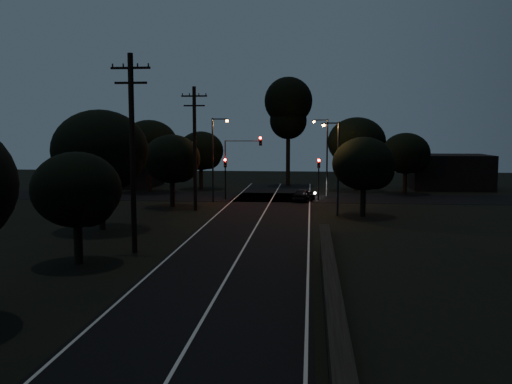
{
  "coord_description": "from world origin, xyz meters",
  "views": [
    {
      "loc": [
        3.84,
        -15.73,
        6.8
      ],
      "look_at": [
        0.0,
        24.0,
        2.5
      ],
      "focal_mm": 40.0,
      "sensor_mm": 36.0,
      "label": 1
    }
  ],
  "objects_px": {
    "streetlight_c": "(336,162)",
    "tall_pine": "(288,108)",
    "car": "(304,195)",
    "streetlight_a": "(215,154)",
    "signal_mast": "(242,156)",
    "utility_pole_far": "(195,146)",
    "signal_right": "(319,172)",
    "signal_left": "(225,171)",
    "streetlight_b": "(325,152)",
    "utility_pole_mid": "(132,150)"
  },
  "relations": [
    {
      "from": "car",
      "to": "utility_pole_far",
      "type": "bearing_deg",
      "value": 55.13
    },
    {
      "from": "streetlight_c",
      "to": "tall_pine",
      "type": "bearing_deg",
      "value": 100.93
    },
    {
      "from": "signal_mast",
      "to": "car",
      "type": "distance_m",
      "value": 7.19
    },
    {
      "from": "tall_pine",
      "to": "signal_right",
      "type": "distance_m",
      "value": 16.87
    },
    {
      "from": "tall_pine",
      "to": "car",
      "type": "height_order",
      "value": "tall_pine"
    },
    {
      "from": "utility_pole_mid",
      "to": "signal_mast",
      "type": "distance_m",
      "value": 25.22
    },
    {
      "from": "streetlight_a",
      "to": "streetlight_b",
      "type": "height_order",
      "value": "same"
    },
    {
      "from": "utility_pole_mid",
      "to": "streetlight_a",
      "type": "xyz_separation_m",
      "value": [
        0.69,
        23.0,
        -1.1
      ]
    },
    {
      "from": "signal_right",
      "to": "car",
      "type": "xyz_separation_m",
      "value": [
        -1.4,
        -0.64,
        -2.22
      ]
    },
    {
      "from": "signal_right",
      "to": "streetlight_b",
      "type": "relative_size",
      "value": 0.51
    },
    {
      "from": "utility_pole_mid",
      "to": "streetlight_b",
      "type": "height_order",
      "value": "utility_pole_mid"
    },
    {
      "from": "signal_right",
      "to": "tall_pine",
      "type": "bearing_deg",
      "value": 103.49
    },
    {
      "from": "streetlight_a",
      "to": "utility_pole_far",
      "type": "bearing_deg",
      "value": -96.59
    },
    {
      "from": "tall_pine",
      "to": "streetlight_a",
      "type": "height_order",
      "value": "tall_pine"
    },
    {
      "from": "tall_pine",
      "to": "streetlight_c",
      "type": "height_order",
      "value": "tall_pine"
    },
    {
      "from": "utility_pole_mid",
      "to": "signal_left",
      "type": "distance_m",
      "value": 25.19
    },
    {
      "from": "utility_pole_far",
      "to": "signal_right",
      "type": "height_order",
      "value": "utility_pole_far"
    },
    {
      "from": "utility_pole_far",
      "to": "car",
      "type": "xyz_separation_m",
      "value": [
        9.2,
        7.35,
        -4.87
      ]
    },
    {
      "from": "tall_pine",
      "to": "car",
      "type": "distance_m",
      "value": 18.2
    },
    {
      "from": "signal_right",
      "to": "streetlight_c",
      "type": "distance_m",
      "value": 10.18
    },
    {
      "from": "signal_mast",
      "to": "streetlight_b",
      "type": "distance_m",
      "value": 9.15
    },
    {
      "from": "utility_pole_far",
      "to": "signal_left",
      "type": "distance_m",
      "value": 8.53
    },
    {
      "from": "signal_mast",
      "to": "signal_left",
      "type": "bearing_deg",
      "value": -179.87
    },
    {
      "from": "tall_pine",
      "to": "streetlight_a",
      "type": "xyz_separation_m",
      "value": [
        -6.31,
        -17.0,
        -5.0
      ]
    },
    {
      "from": "signal_mast",
      "to": "streetlight_c",
      "type": "height_order",
      "value": "streetlight_c"
    },
    {
      "from": "streetlight_a",
      "to": "streetlight_b",
      "type": "bearing_deg",
      "value": 29.48
    },
    {
      "from": "streetlight_a",
      "to": "car",
      "type": "distance_m",
      "value": 9.5
    },
    {
      "from": "signal_mast",
      "to": "streetlight_c",
      "type": "xyz_separation_m",
      "value": [
        8.74,
        -9.99,
        0.01
      ]
    },
    {
      "from": "tall_pine",
      "to": "utility_pole_far",
      "type": "bearing_deg",
      "value": -106.93
    },
    {
      "from": "signal_left",
      "to": "signal_mast",
      "type": "distance_m",
      "value": 2.26
    },
    {
      "from": "tall_pine",
      "to": "streetlight_c",
      "type": "relative_size",
      "value": 1.78
    },
    {
      "from": "streetlight_a",
      "to": "signal_right",
      "type": "bearing_deg",
      "value": 11.34
    },
    {
      "from": "streetlight_a",
      "to": "car",
      "type": "xyz_separation_m",
      "value": [
        8.51,
        1.35,
        -4.02
      ]
    },
    {
      "from": "tall_pine",
      "to": "streetlight_a",
      "type": "relative_size",
      "value": 1.67
    },
    {
      "from": "utility_pole_mid",
      "to": "car",
      "type": "bearing_deg",
      "value": 69.3
    },
    {
      "from": "streetlight_c",
      "to": "signal_mast",
      "type": "bearing_deg",
      "value": 131.19
    },
    {
      "from": "signal_mast",
      "to": "streetlight_c",
      "type": "relative_size",
      "value": 0.83
    },
    {
      "from": "tall_pine",
      "to": "signal_left",
      "type": "xyz_separation_m",
      "value": [
        -5.6,
        -15.01,
        -6.8
      ]
    },
    {
      "from": "utility_pole_far",
      "to": "car",
      "type": "distance_m",
      "value": 12.74
    },
    {
      "from": "streetlight_a",
      "to": "streetlight_c",
      "type": "xyz_separation_m",
      "value": [
        11.14,
        -8.0,
        -0.29
      ]
    },
    {
      "from": "tall_pine",
      "to": "car",
      "type": "relative_size",
      "value": 3.68
    },
    {
      "from": "signal_mast",
      "to": "streetlight_a",
      "type": "xyz_separation_m",
      "value": [
        -2.39,
        -1.99,
        0.3
      ]
    },
    {
      "from": "signal_right",
      "to": "signal_mast",
      "type": "relative_size",
      "value": 0.66
    },
    {
      "from": "utility_pole_mid",
      "to": "streetlight_c",
      "type": "bearing_deg",
      "value": 51.74
    },
    {
      "from": "signal_left",
      "to": "signal_mast",
      "type": "bearing_deg",
      "value": 0.13
    },
    {
      "from": "signal_right",
      "to": "signal_mast",
      "type": "xyz_separation_m",
      "value": [
        -7.51,
        0.0,
        1.5
      ]
    },
    {
      "from": "signal_left",
      "to": "streetlight_c",
      "type": "xyz_separation_m",
      "value": [
        10.43,
        -9.99,
        1.51
      ]
    },
    {
      "from": "streetlight_a",
      "to": "streetlight_b",
      "type": "xyz_separation_m",
      "value": [
        10.61,
        6.0,
        0.0
      ]
    },
    {
      "from": "utility_pole_mid",
      "to": "tall_pine",
      "type": "distance_m",
      "value": 40.79
    },
    {
      "from": "utility_pole_far",
      "to": "signal_left",
      "type": "bearing_deg",
      "value": 80.06
    }
  ]
}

